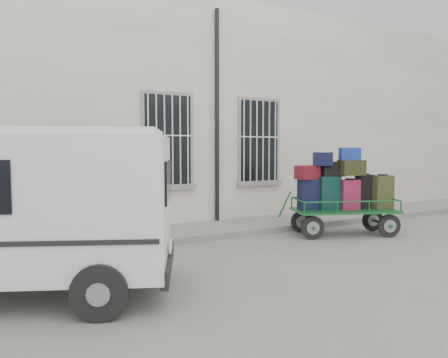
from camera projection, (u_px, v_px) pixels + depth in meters
name	position (u px, v px, depth m)	size (l,w,h in m)	color
ground	(246.00, 254.00, 8.49)	(80.00, 80.00, 0.00)	slate
building	(148.00, 117.00, 13.05)	(24.00, 5.15, 6.00)	beige
sidewalk	(197.00, 231.00, 10.39)	(24.00, 1.70, 0.15)	gray
luggage_cart	(343.00, 192.00, 10.24)	(2.79, 1.88, 2.06)	black
van	(2.00, 202.00, 5.91)	(4.90, 3.62, 2.30)	white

